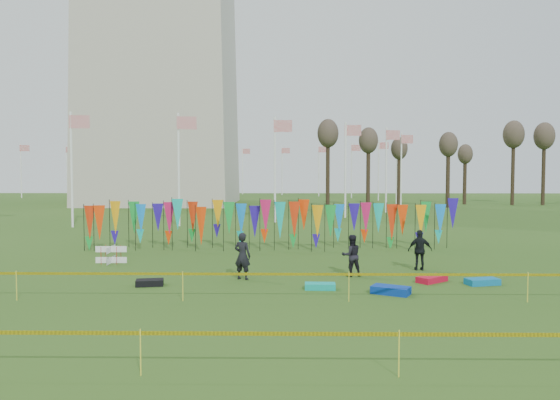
{
  "coord_description": "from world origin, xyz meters",
  "views": [
    {
      "loc": [
        0.99,
        -17.55,
        3.88
      ],
      "look_at": [
        0.64,
        6.0,
        2.64
      ],
      "focal_mm": 35.0,
      "sensor_mm": 36.0,
      "label": 1
    }
  ],
  "objects_px": {
    "kite_bag_blue": "(391,290)",
    "kite_bag_red": "(432,279)",
    "box_kite": "(111,255)",
    "person_mid": "(351,255)",
    "kite_bag_black": "(150,283)",
    "person_left": "(242,256)",
    "kite_bag_teal": "(482,282)",
    "kite_bag_turquoise": "(320,286)",
    "person_right": "(420,250)"
  },
  "relations": [
    {
      "from": "kite_bag_black",
      "to": "person_right",
      "type": "bearing_deg",
      "value": 17.16
    },
    {
      "from": "box_kite",
      "to": "person_right",
      "type": "relative_size",
      "value": 0.47
    },
    {
      "from": "kite_bag_turquoise",
      "to": "box_kite",
      "type": "bearing_deg",
      "value": 149.88
    },
    {
      "from": "person_left",
      "to": "kite_bag_blue",
      "type": "bearing_deg",
      "value": 175.37
    },
    {
      "from": "person_mid",
      "to": "kite_bag_black",
      "type": "relative_size",
      "value": 1.69
    },
    {
      "from": "kite_bag_red",
      "to": "kite_bag_teal",
      "type": "distance_m",
      "value": 1.67
    },
    {
      "from": "box_kite",
      "to": "kite_bag_blue",
      "type": "xyz_separation_m",
      "value": [
        10.73,
        -5.62,
        -0.25
      ]
    },
    {
      "from": "kite_bag_turquoise",
      "to": "kite_bag_black",
      "type": "relative_size",
      "value": 1.09
    },
    {
      "from": "kite_bag_blue",
      "to": "kite_bag_black",
      "type": "bearing_deg",
      "value": 171.82
    },
    {
      "from": "box_kite",
      "to": "kite_bag_black",
      "type": "relative_size",
      "value": 0.81
    },
    {
      "from": "kite_bag_red",
      "to": "kite_bag_black",
      "type": "distance_m",
      "value": 9.79
    },
    {
      "from": "person_right",
      "to": "kite_bag_black",
      "type": "height_order",
      "value": "person_right"
    },
    {
      "from": "kite_bag_turquoise",
      "to": "kite_bag_black",
      "type": "xyz_separation_m",
      "value": [
        -5.76,
        0.48,
        0.01
      ]
    },
    {
      "from": "person_mid",
      "to": "kite_bag_black",
      "type": "xyz_separation_m",
      "value": [
        -7.05,
        -1.8,
        -0.67
      ]
    },
    {
      "from": "person_left",
      "to": "person_right",
      "type": "height_order",
      "value": "person_left"
    },
    {
      "from": "box_kite",
      "to": "kite_bag_red",
      "type": "distance_m",
      "value": 13.07
    },
    {
      "from": "kite_bag_turquoise",
      "to": "kite_bag_blue",
      "type": "bearing_deg",
      "value": -16.9
    },
    {
      "from": "person_right",
      "to": "kite_bag_turquoise",
      "type": "bearing_deg",
      "value": 42.96
    },
    {
      "from": "kite_bag_turquoise",
      "to": "kite_bag_teal",
      "type": "xyz_separation_m",
      "value": [
        5.6,
        0.8,
        0.01
      ]
    },
    {
      "from": "person_mid",
      "to": "kite_bag_teal",
      "type": "height_order",
      "value": "person_mid"
    },
    {
      "from": "kite_bag_teal",
      "to": "kite_bag_turquoise",
      "type": "bearing_deg",
      "value": -171.84
    },
    {
      "from": "kite_bag_black",
      "to": "kite_bag_teal",
      "type": "height_order",
      "value": "kite_bag_teal"
    },
    {
      "from": "box_kite",
      "to": "kite_bag_red",
      "type": "height_order",
      "value": "box_kite"
    },
    {
      "from": "box_kite",
      "to": "kite_bag_black",
      "type": "xyz_separation_m",
      "value": [
        2.77,
        -4.47,
        -0.26
      ]
    },
    {
      "from": "kite_bag_blue",
      "to": "kite_bag_black",
      "type": "relative_size",
      "value": 1.28
    },
    {
      "from": "box_kite",
      "to": "kite_bag_turquoise",
      "type": "relative_size",
      "value": 0.74
    },
    {
      "from": "person_right",
      "to": "kite_bag_teal",
      "type": "xyz_separation_m",
      "value": [
        1.48,
        -2.72,
        -0.69
      ]
    },
    {
      "from": "kite_bag_teal",
      "to": "person_left",
      "type": "bearing_deg",
      "value": 174.4
    },
    {
      "from": "kite_bag_blue",
      "to": "kite_bag_teal",
      "type": "relative_size",
      "value": 1.05
    },
    {
      "from": "person_left",
      "to": "person_right",
      "type": "xyz_separation_m",
      "value": [
        6.82,
        1.91,
        -0.05
      ]
    },
    {
      "from": "kite_bag_black",
      "to": "person_mid",
      "type": "bearing_deg",
      "value": 14.35
    },
    {
      "from": "person_left",
      "to": "kite_bag_red",
      "type": "xyz_separation_m",
      "value": [
        6.69,
        -0.37,
        -0.74
      ]
    },
    {
      "from": "box_kite",
      "to": "person_mid",
      "type": "bearing_deg",
      "value": -15.22
    },
    {
      "from": "person_left",
      "to": "kite_bag_red",
      "type": "bearing_deg",
      "value": -162.78
    },
    {
      "from": "person_mid",
      "to": "kite_bag_turquoise",
      "type": "relative_size",
      "value": 1.55
    },
    {
      "from": "person_right",
      "to": "kite_bag_teal",
      "type": "height_order",
      "value": "person_right"
    },
    {
      "from": "person_mid",
      "to": "kite_bag_teal",
      "type": "distance_m",
      "value": 4.61
    },
    {
      "from": "person_left",
      "to": "kite_bag_blue",
      "type": "relative_size",
      "value": 1.45
    },
    {
      "from": "kite_bag_black",
      "to": "person_left",
      "type": "bearing_deg",
      "value": 20.43
    },
    {
      "from": "person_left",
      "to": "person_mid",
      "type": "relative_size",
      "value": 1.1
    },
    {
      "from": "kite_bag_blue",
      "to": "kite_bag_red",
      "type": "xyz_separation_m",
      "value": [
        1.8,
        1.91,
        -0.02
      ]
    },
    {
      "from": "person_mid",
      "to": "kite_bag_red",
      "type": "xyz_separation_m",
      "value": [
        2.71,
        -1.03,
        -0.66
      ]
    },
    {
      "from": "person_mid",
      "to": "person_right",
      "type": "bearing_deg",
      "value": -168.14
    },
    {
      "from": "kite_bag_teal",
      "to": "box_kite",
      "type": "bearing_deg",
      "value": 163.65
    },
    {
      "from": "person_right",
      "to": "kite_bag_blue",
      "type": "xyz_separation_m",
      "value": [
        -1.93,
        -4.2,
        -0.67
      ]
    },
    {
      "from": "person_left",
      "to": "kite_bag_black",
      "type": "relative_size",
      "value": 1.85
    },
    {
      "from": "kite_bag_blue",
      "to": "kite_bag_black",
      "type": "xyz_separation_m",
      "value": [
        -7.96,
        1.14,
        -0.02
      ]
    },
    {
      "from": "kite_bag_blue",
      "to": "kite_bag_teal",
      "type": "distance_m",
      "value": 3.71
    },
    {
      "from": "kite_bag_turquoise",
      "to": "person_mid",
      "type": "bearing_deg",
      "value": 60.48
    },
    {
      "from": "kite_bag_turquoise",
      "to": "kite_bag_teal",
      "type": "bearing_deg",
      "value": 8.16
    }
  ]
}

